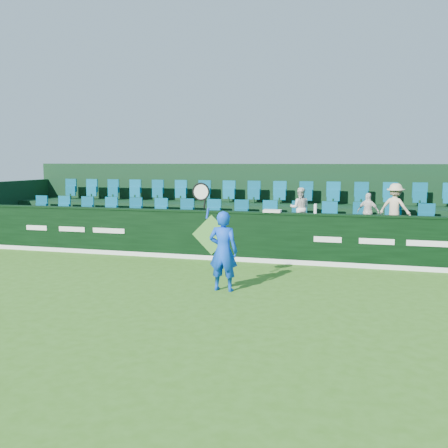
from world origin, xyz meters
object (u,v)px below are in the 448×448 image
(spectator_right, at_px, (395,208))
(drinks_bottle, at_px, (315,209))
(towel, at_px, (272,211))
(tennis_player, at_px, (223,250))
(spectator_left, at_px, (300,208))
(spectator_middle, at_px, (368,212))

(spectator_right, distance_m, drinks_bottle, 2.31)
(spectator_right, height_order, towel, spectator_right)
(tennis_player, bearing_deg, towel, 81.11)
(tennis_player, distance_m, towel, 3.21)
(towel, height_order, drinks_bottle, drinks_bottle)
(spectator_right, xyz_separation_m, towel, (-3.14, -1.12, -0.07))
(tennis_player, height_order, spectator_left, tennis_player)
(towel, bearing_deg, spectator_right, 19.66)
(spectator_middle, xyz_separation_m, drinks_bottle, (-1.33, -1.12, 0.16))
(tennis_player, relative_size, towel, 4.98)
(towel, distance_m, drinks_bottle, 1.12)
(tennis_player, xyz_separation_m, spectator_left, (1.08, 4.25, 0.52))
(spectator_left, height_order, spectator_middle, spectator_left)
(spectator_right, distance_m, towel, 3.33)
(spectator_left, xyz_separation_m, drinks_bottle, (0.53, -1.12, 0.10))
(spectator_middle, bearing_deg, drinks_bottle, 61.59)
(towel, bearing_deg, spectator_left, 62.14)
(spectator_left, xyz_separation_m, spectator_right, (2.54, 0.00, 0.07))
(spectator_left, distance_m, drinks_bottle, 1.24)
(tennis_player, relative_size, drinks_bottle, 9.14)
(spectator_left, height_order, drinks_bottle, spectator_left)
(tennis_player, xyz_separation_m, spectator_middle, (2.94, 4.25, 0.46))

